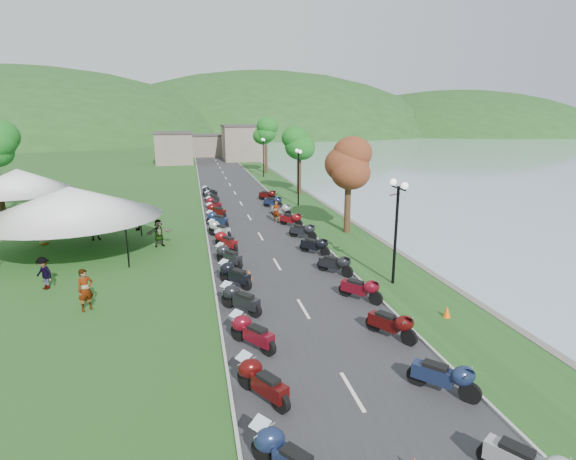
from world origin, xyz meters
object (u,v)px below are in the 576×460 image
vendor_tent_main (73,220)px  pedestrian_c (46,289)px  pedestrian_b (95,240)px  pedestrian_a (88,310)px

vendor_tent_main → pedestrian_c: bearing=-90.8°
pedestrian_b → pedestrian_a: bearing=91.5°
vendor_tent_main → pedestrian_b: bearing=80.7°
vendor_tent_main → pedestrian_c: 6.15m
vendor_tent_main → pedestrian_a: (2.37, -8.77, -2.00)m
vendor_tent_main → pedestrian_a: size_ratio=3.71×
pedestrian_a → pedestrian_b: pedestrian_a is taller
pedestrian_a → pedestrian_c: bearing=92.2°
vendor_tent_main → pedestrian_c: vendor_tent_main is taller
pedestrian_a → pedestrian_b: 11.82m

